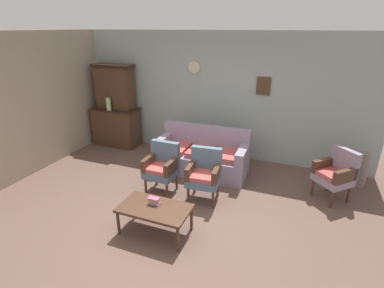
{
  "coord_description": "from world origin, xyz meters",
  "views": [
    {
      "loc": [
        1.73,
        -3.42,
        2.77
      ],
      "look_at": [
        -0.02,
        0.99,
        0.85
      ],
      "focal_mm": 27.32,
      "sensor_mm": 36.0,
      "label": 1
    }
  ],
  "objects_px": {
    "book_stack_on_table": "(154,201)",
    "vase_on_cabinet": "(109,104)",
    "armchair_by_doorway": "(162,166)",
    "floor_vase_by_wall": "(361,170)",
    "floral_couch": "(202,157)",
    "armchair_near_couch_end": "(204,173)",
    "coffee_table": "(155,210)",
    "wingback_chair_by_fireplace": "(336,172)",
    "side_cabinet": "(117,127)"
  },
  "relations": [
    {
      "from": "book_stack_on_table",
      "to": "vase_on_cabinet",
      "type": "bearing_deg",
      "value": 135.91
    },
    {
      "from": "armchair_by_doorway",
      "to": "floor_vase_by_wall",
      "type": "height_order",
      "value": "armchair_by_doorway"
    },
    {
      "from": "floral_couch",
      "to": "armchair_near_couch_end",
      "type": "relative_size",
      "value": 2.04
    },
    {
      "from": "coffee_table",
      "to": "floor_vase_by_wall",
      "type": "relative_size",
      "value": 1.5
    },
    {
      "from": "floral_couch",
      "to": "armchair_by_doorway",
      "type": "bearing_deg",
      "value": -112.16
    },
    {
      "from": "armchair_by_doorway",
      "to": "armchair_near_couch_end",
      "type": "relative_size",
      "value": 1.0
    },
    {
      "from": "floral_couch",
      "to": "armchair_near_couch_end",
      "type": "bearing_deg",
      "value": -68.08
    },
    {
      "from": "vase_on_cabinet",
      "to": "wingback_chair_by_fireplace",
      "type": "relative_size",
      "value": 0.33
    },
    {
      "from": "vase_on_cabinet",
      "to": "wingback_chair_by_fireplace",
      "type": "xyz_separation_m",
      "value": [
        4.92,
        -0.56,
        -0.58
      ]
    },
    {
      "from": "wingback_chair_by_fireplace",
      "to": "armchair_near_couch_end",
      "type": "bearing_deg",
      "value": -157.97
    },
    {
      "from": "floor_vase_by_wall",
      "to": "floral_couch",
      "type": "bearing_deg",
      "value": -169.94
    },
    {
      "from": "floral_couch",
      "to": "wingback_chair_by_fireplace",
      "type": "distance_m",
      "value": 2.44
    },
    {
      "from": "wingback_chair_by_fireplace",
      "to": "armchair_by_doorway",
      "type": "bearing_deg",
      "value": -163.41
    },
    {
      "from": "vase_on_cabinet",
      "to": "side_cabinet",
      "type": "bearing_deg",
      "value": 80.9
    },
    {
      "from": "floral_couch",
      "to": "book_stack_on_table",
      "type": "xyz_separation_m",
      "value": [
        -0.0,
        -1.98,
        0.14
      ]
    },
    {
      "from": "wingback_chair_by_fireplace",
      "to": "vase_on_cabinet",
      "type": "bearing_deg",
      "value": 173.46
    },
    {
      "from": "armchair_near_couch_end",
      "to": "floor_vase_by_wall",
      "type": "bearing_deg",
      "value": 30.29
    },
    {
      "from": "side_cabinet",
      "to": "armchair_near_couch_end",
      "type": "bearing_deg",
      "value": -28.92
    },
    {
      "from": "wingback_chair_by_fireplace",
      "to": "book_stack_on_table",
      "type": "distance_m",
      "value": 3.05
    },
    {
      "from": "coffee_table",
      "to": "book_stack_on_table",
      "type": "bearing_deg",
      "value": 119.93
    },
    {
      "from": "wingback_chair_by_fireplace",
      "to": "book_stack_on_table",
      "type": "bearing_deg",
      "value": -142.79
    },
    {
      "from": "wingback_chair_by_fireplace",
      "to": "floor_vase_by_wall",
      "type": "bearing_deg",
      "value": 53.29
    },
    {
      "from": "armchair_by_doorway",
      "to": "coffee_table",
      "type": "distance_m",
      "value": 1.16
    },
    {
      "from": "vase_on_cabinet",
      "to": "floor_vase_by_wall",
      "type": "bearing_deg",
      "value": 0.89
    },
    {
      "from": "coffee_table",
      "to": "book_stack_on_table",
      "type": "relative_size",
      "value": 5.84
    },
    {
      "from": "armchair_by_doorway",
      "to": "book_stack_on_table",
      "type": "bearing_deg",
      "value": -68.71
    },
    {
      "from": "vase_on_cabinet",
      "to": "floral_couch",
      "type": "xyz_separation_m",
      "value": [
        2.49,
        -0.43,
        -0.75
      ]
    },
    {
      "from": "wingback_chair_by_fireplace",
      "to": "coffee_table",
      "type": "xyz_separation_m",
      "value": [
        -2.39,
        -1.91,
        -0.12
      ]
    },
    {
      "from": "armchair_near_couch_end",
      "to": "floor_vase_by_wall",
      "type": "distance_m",
      "value": 2.93
    },
    {
      "from": "vase_on_cabinet",
      "to": "floral_couch",
      "type": "relative_size",
      "value": 0.16
    },
    {
      "from": "floral_couch",
      "to": "armchair_near_couch_end",
      "type": "distance_m",
      "value": 1.05
    },
    {
      "from": "vase_on_cabinet",
      "to": "book_stack_on_table",
      "type": "distance_m",
      "value": 3.52
    },
    {
      "from": "side_cabinet",
      "to": "floral_couch",
      "type": "relative_size",
      "value": 0.63
    },
    {
      "from": "side_cabinet",
      "to": "armchair_by_doorway",
      "type": "height_order",
      "value": "side_cabinet"
    },
    {
      "from": "armchair_by_doorway",
      "to": "wingback_chair_by_fireplace",
      "type": "bearing_deg",
      "value": 16.59
    },
    {
      "from": "side_cabinet",
      "to": "floor_vase_by_wall",
      "type": "bearing_deg",
      "value": -1.07
    },
    {
      "from": "side_cabinet",
      "to": "armchair_near_couch_end",
      "type": "distance_m",
      "value": 3.25
    },
    {
      "from": "vase_on_cabinet",
      "to": "book_stack_on_table",
      "type": "height_order",
      "value": "vase_on_cabinet"
    },
    {
      "from": "side_cabinet",
      "to": "wingback_chair_by_fireplace",
      "type": "height_order",
      "value": "side_cabinet"
    },
    {
      "from": "floor_vase_by_wall",
      "to": "armchair_near_couch_end",
      "type": "bearing_deg",
      "value": -149.71
    },
    {
      "from": "vase_on_cabinet",
      "to": "floral_couch",
      "type": "height_order",
      "value": "vase_on_cabinet"
    },
    {
      "from": "armchair_by_doorway",
      "to": "armchair_near_couch_end",
      "type": "distance_m",
      "value": 0.78
    },
    {
      "from": "armchair_near_couch_end",
      "to": "floor_vase_by_wall",
      "type": "relative_size",
      "value": 1.35
    },
    {
      "from": "vase_on_cabinet",
      "to": "floor_vase_by_wall",
      "type": "xyz_separation_m",
      "value": [
        5.4,
        0.08,
        -0.74
      ]
    },
    {
      "from": "armchair_near_couch_end",
      "to": "book_stack_on_table",
      "type": "xyz_separation_m",
      "value": [
        -0.39,
        -1.02,
        -0.03
      ]
    },
    {
      "from": "book_stack_on_table",
      "to": "floor_vase_by_wall",
      "type": "height_order",
      "value": "floor_vase_by_wall"
    },
    {
      "from": "side_cabinet",
      "to": "floral_couch",
      "type": "distance_m",
      "value": 2.54
    },
    {
      "from": "vase_on_cabinet",
      "to": "armchair_by_doorway",
      "type": "bearing_deg",
      "value": -33.83
    },
    {
      "from": "floral_couch",
      "to": "wingback_chair_by_fireplace",
      "type": "relative_size",
      "value": 2.04
    },
    {
      "from": "armchair_near_couch_end",
      "to": "side_cabinet",
      "type": "bearing_deg",
      "value": 151.08
    }
  ]
}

